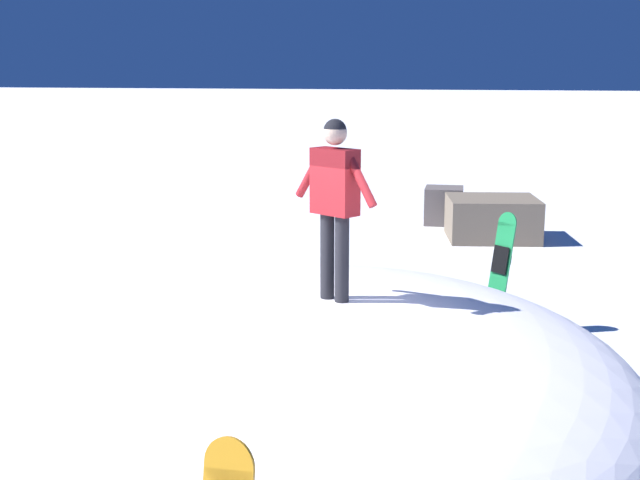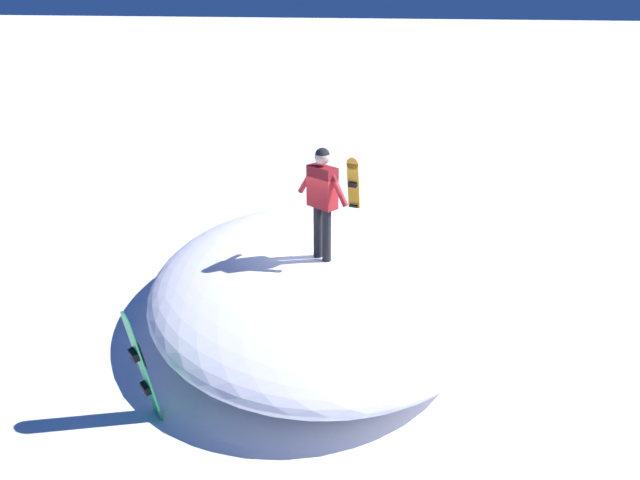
% 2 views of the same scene
% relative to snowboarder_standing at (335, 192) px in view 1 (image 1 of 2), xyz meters
% --- Properties ---
extents(ground, '(240.00, 240.00, 0.00)m').
position_rel_snowboarder_standing_xyz_m(ground, '(-0.74, 0.26, -2.25)').
color(ground, white).
extents(snow_mound, '(8.20, 7.15, 1.17)m').
position_rel_snowboarder_standing_xyz_m(snow_mound, '(-0.34, -0.12, -1.67)').
color(snow_mound, white).
rests_on(snow_mound, ground).
extents(snowboarder_standing, '(0.66, 0.93, 1.78)m').
position_rel_snowboarder_standing_xyz_m(snowboarder_standing, '(0.00, 0.00, 0.00)').
color(snowboarder_standing, black).
rests_on(snowboarder_standing, snow_mound).
extents(snowboard_primary_upright, '(0.41, 0.41, 1.61)m').
position_rel_snowboarder_standing_xyz_m(snowboard_primary_upright, '(2.88, -1.66, -1.42)').
color(snowboard_primary_upright, '#1E8C47').
rests_on(snowboard_primary_upright, ground).
extents(rock_outcrop, '(2.82, 2.46, 0.84)m').
position_rel_snowboarder_standing_xyz_m(rock_outcrop, '(9.41, -1.37, -1.83)').
color(rock_outcrop, '#5F5551').
rests_on(rock_outcrop, ground).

